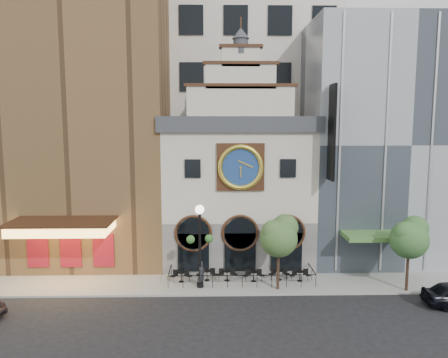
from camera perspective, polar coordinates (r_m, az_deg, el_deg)
ground at (r=31.18m, az=2.55°, el=-15.03°), size 120.00×120.00×0.00m
sidewalk at (r=33.47m, az=2.25°, el=-13.28°), size 44.00×5.00×0.15m
clock_building at (r=36.98m, az=1.78°, el=-0.67°), size 12.60×8.78×18.65m
theater_building at (r=40.22m, az=-17.38°, el=8.10°), size 14.00×15.60×25.00m
retail_building at (r=41.57m, az=19.88°, el=4.57°), size 14.00×14.40×20.00m
office_tower at (r=49.43m, az=1.04°, el=16.88°), size 20.00×16.00×40.00m
cafe_railing at (r=33.29m, az=2.25°, el=-12.43°), size 10.60×2.60×0.90m
bistro_0 at (r=33.23m, az=-5.61°, el=-12.48°), size 1.58×0.68×0.90m
bistro_1 at (r=33.39m, az=-2.23°, el=-12.34°), size 1.58×0.68×0.90m
bistro_2 at (r=33.32m, az=0.39°, el=-12.38°), size 1.58×0.68×0.90m
bistro_3 at (r=33.23m, az=3.89°, el=-12.45°), size 1.58×0.68×0.90m
bistro_4 at (r=33.72m, az=7.22°, el=-12.19°), size 1.58×0.68×0.90m
bistro_5 at (r=33.71m, az=9.89°, el=-12.26°), size 1.58×0.68×0.90m
pedestrian at (r=32.05m, az=-2.96°, el=-12.27°), size 0.70×0.82×1.91m
lamppost at (r=31.16m, az=-3.19°, el=-7.54°), size 1.91×0.81×6.01m
tree_left at (r=31.02m, az=7.23°, el=-7.28°), size 2.77×2.67×5.34m
tree_right at (r=33.14m, az=23.09°, el=-6.93°), size 2.75×2.64×5.29m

